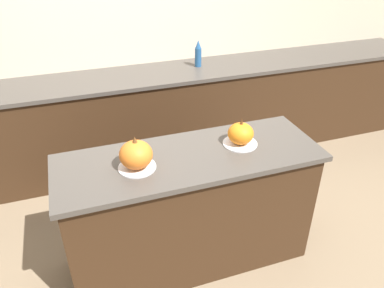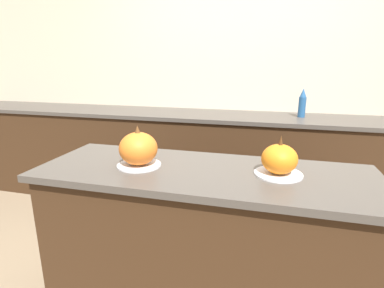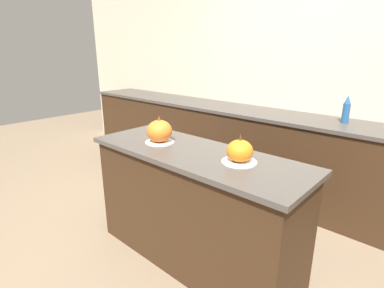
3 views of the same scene
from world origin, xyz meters
name	(u,v)px [view 1 (image 1 of 3)]	position (x,y,z in m)	size (l,w,h in m)	color
ground_plane	(190,256)	(0.00, 0.00, 0.00)	(12.00, 12.00, 0.00)	#847056
wall_back	(132,31)	(0.00, 1.71, 1.25)	(8.00, 0.06, 2.50)	beige
kitchen_island	(190,210)	(0.00, 0.00, 0.45)	(1.68, 0.60, 0.89)	#382314
back_counter	(145,120)	(0.00, 1.38, 0.47)	(6.00, 0.60, 0.93)	#382314
pumpkin_cake_left	(136,155)	(-0.34, -0.02, 0.98)	(0.23, 0.23, 0.21)	silver
pumpkin_cake_right	(241,134)	(0.36, 0.03, 0.96)	(0.23, 0.23, 0.19)	silver
bottle_tall	(198,54)	(0.57, 1.43, 1.06)	(0.06, 0.06, 0.25)	#235184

